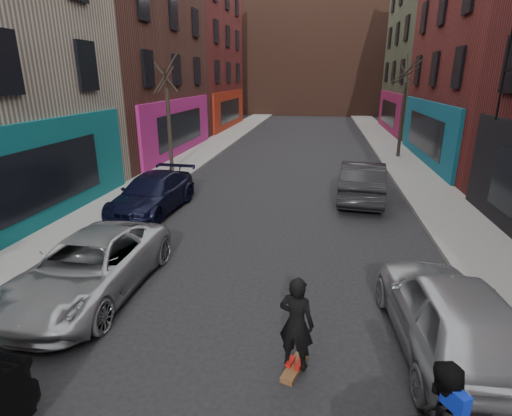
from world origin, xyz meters
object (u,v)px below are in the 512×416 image
(parked_right_end, at_px, (362,181))
(skateboarder, at_px, (296,323))
(parked_left_far, at_px, (90,267))
(parked_right_far, at_px, (451,316))
(tree_left_far, at_px, (168,107))
(tree_right_far, at_px, (404,99))
(skateboard, at_px, (295,367))
(parked_left_end, at_px, (153,194))

(parked_right_end, xyz_separation_m, skateboarder, (-1.98, -10.48, 0.14))
(parked_left_far, bearing_deg, parked_right_far, -6.92)
(tree_left_far, distance_m, skateboarder, 15.91)
(tree_left_far, bearing_deg, skateboarder, -61.83)
(tree_right_far, bearing_deg, skateboard, -104.07)
(tree_right_far, bearing_deg, parked_left_end, -131.56)
(parked_left_end, relative_size, parked_right_far, 1.03)
(parked_right_end, relative_size, skateboarder, 2.88)
(tree_right_far, relative_size, skateboarder, 4.06)
(parked_left_end, bearing_deg, skateboarder, -49.85)
(parked_left_far, distance_m, parked_right_end, 11.02)
(tree_left_far, relative_size, parked_right_far, 1.40)
(parked_right_end, xyz_separation_m, skateboard, (-1.98, -10.48, -0.74))
(parked_left_far, bearing_deg, parked_right_end, 51.99)
(parked_right_end, height_order, skateboard, parked_right_end)
(tree_left_far, xyz_separation_m, parked_left_end, (1.60, -6.18, -2.69))
(tree_left_far, xyz_separation_m, parked_left_far, (2.59, -12.04, -2.70))
(tree_right_far, bearing_deg, parked_left_far, -118.53)
(tree_right_far, height_order, parked_left_end, tree_right_far)
(parked_right_far, relative_size, skateboarder, 2.78)
(parked_left_end, bearing_deg, parked_right_end, 22.76)
(tree_left_far, bearing_deg, parked_left_far, -77.86)
(tree_left_far, height_order, parked_right_far, tree_left_far)
(tree_right_far, bearing_deg, tree_left_far, -154.18)
(parked_left_far, height_order, skateboarder, skateboarder)
(tree_left_far, height_order, parked_left_far, tree_left_far)
(skateboard, bearing_deg, parked_right_far, 35.83)
(tree_right_far, distance_m, skateboarder, 20.64)
(tree_left_far, xyz_separation_m, parked_right_far, (10.11, -12.98, -2.59))
(tree_right_far, bearing_deg, parked_right_far, -96.88)
(skateboard, bearing_deg, parked_left_far, 176.96)
(parked_right_far, height_order, skateboard, parked_right_far)
(parked_right_far, bearing_deg, tree_left_far, -56.12)
(parked_right_far, bearing_deg, parked_right_end, -89.81)
(tree_left_far, distance_m, parked_right_end, 10.32)
(parked_right_far, bearing_deg, tree_right_far, -100.93)
(parked_left_end, relative_size, parked_right_end, 0.99)
(parked_left_end, height_order, parked_right_far, parked_right_far)
(skateboard, distance_m, skateboarder, 0.89)
(tree_right_far, relative_size, skateboard, 8.50)
(tree_left_far, height_order, parked_right_end, tree_left_far)
(parked_right_end, height_order, skateboarder, skateboarder)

